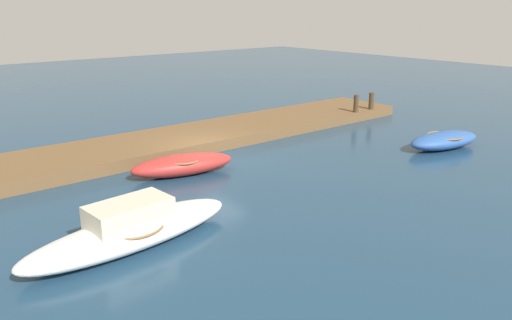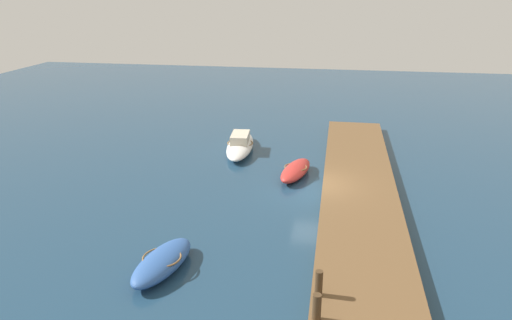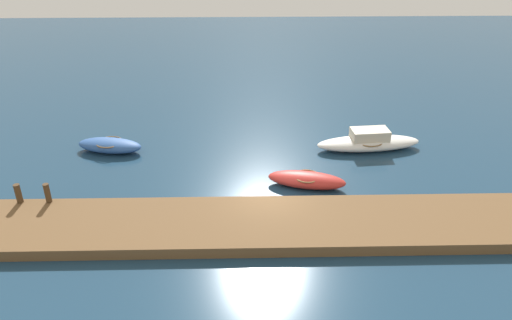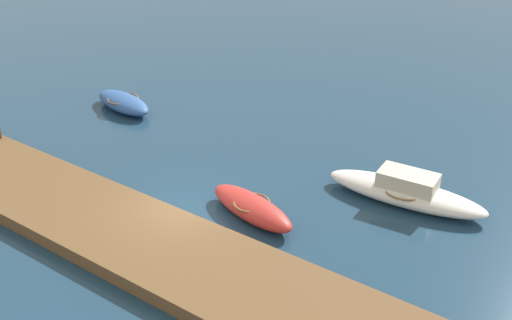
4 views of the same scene
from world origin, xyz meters
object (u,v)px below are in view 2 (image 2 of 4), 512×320
rowboat_red (296,170)px  rowboat_blue (162,262)px  motorboat_white (240,145)px  mooring_post_mid_west (319,283)px  mooring_post_west (317,307)px

rowboat_red → rowboat_blue: rowboat_red is taller
motorboat_white → mooring_post_mid_west: bearing=-164.4°
motorboat_white → rowboat_red: bearing=-139.4°
rowboat_red → mooring_post_west: mooring_post_west is taller
rowboat_red → mooring_post_west: bearing=-159.1°
mooring_post_mid_west → motorboat_white: bearing=20.5°
mooring_post_mid_west → mooring_post_west: bearing=180.0°
motorboat_white → rowboat_red: size_ratio=1.51×
motorboat_white → mooring_post_mid_west: mooring_post_mid_west is taller
rowboat_blue → mooring_post_mid_west: 6.16m
mooring_post_west → mooring_post_mid_west: mooring_post_mid_west is taller
mooring_post_west → rowboat_red: bearing=8.1°
rowboat_blue → rowboat_red: bearing=-10.4°
rowboat_blue → motorboat_white: bearing=10.5°
motorboat_white → mooring_post_west: bearing=-165.8°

